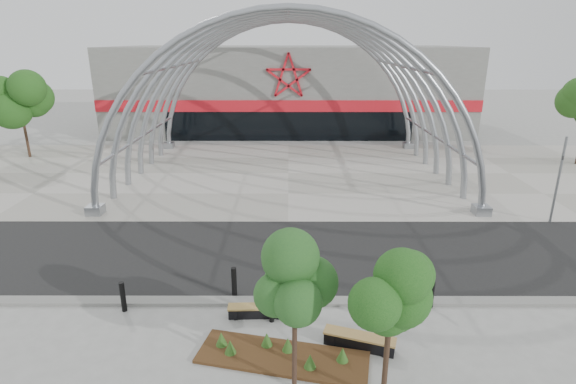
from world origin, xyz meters
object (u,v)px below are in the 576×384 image
object	(u,v)px
signal_pole	(558,179)
bench_0	(257,311)
street_tree_0	(295,292)
bench_1	(359,341)
street_tree_1	(391,302)
bollard_2	(272,308)

from	to	relation	value
signal_pole	bench_0	size ratio (longest dim) A/B	2.25
signal_pole	street_tree_0	distance (m)	17.09
street_tree_0	bench_1	xyz separation A→B (m)	(1.92, 1.61, -2.64)
street_tree_0	street_tree_1	bearing A→B (deg)	-12.70
signal_pole	street_tree_0	size ratio (longest dim) A/B	1.09
bench_0	bollard_2	world-z (taller)	bollard_2
street_tree_1	bench_0	distance (m)	5.67
street_tree_0	bench_0	world-z (taller)	street_tree_0
street_tree_1	bench_0	size ratio (longest dim) A/B	2.09
bollard_2	bench_1	bearing A→B (deg)	-26.32
signal_pole	bollard_2	size ratio (longest dim) A/B	4.38
signal_pole	street_tree_1	distance (m)	15.86
street_tree_0	bench_0	distance (m)	4.30
bench_1	bollard_2	xyz separation A→B (m)	(-2.62, 1.29, 0.28)
street_tree_1	bollard_2	size ratio (longest dim) A/B	4.09
bench_1	bollard_2	size ratio (longest dim) A/B	2.17
signal_pole	bollard_2	world-z (taller)	signal_pole
signal_pole	street_tree_0	xyz separation A→B (m)	(-12.85, -11.24, 0.59)
signal_pole	bollard_2	bearing A→B (deg)	-148.39
street_tree_0	bollard_2	size ratio (longest dim) A/B	4.02
bollard_2	street_tree_0	bearing A→B (deg)	-76.57
bench_1	street_tree_1	bearing A→B (deg)	-82.42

